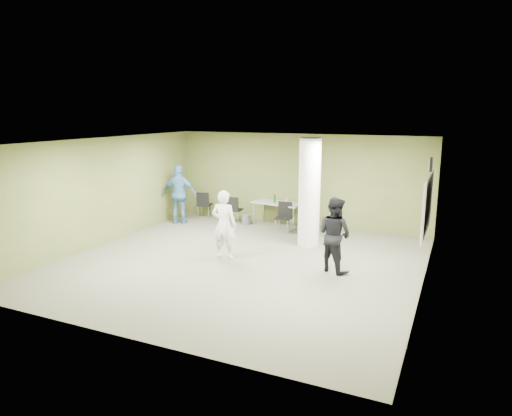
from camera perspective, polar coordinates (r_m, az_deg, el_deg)
The scene contains 17 objects.
floor at distance 10.74m, azimuth -1.92°, elevation -6.78°, with size 8.00×8.00×0.00m, color #555543.
ceiling at distance 10.19m, azimuth -2.04°, elevation 8.29°, with size 8.00×8.00×0.00m, color white.
wall_back at distance 14.02m, azimuth 5.29°, elevation 3.51°, with size 8.00×0.02×2.80m, color #57602D.
wall_left at distance 12.64m, azimuth -18.47°, elevation 2.01°, with size 0.02×8.00×2.80m, color #57602D.
wall_right_cream at distance 9.36m, azimuth 20.57°, elevation -1.49°, with size 0.02×8.00×2.80m, color beige.
column at distance 11.84m, azimuth 6.68°, elevation 1.91°, with size 0.56×0.56×2.80m, color silver.
whiteboard at distance 10.52m, azimuth 20.66°, elevation 0.49°, with size 0.05×2.30×1.30m.
wall_clock at distance 10.39m, azimuth 21.01°, elevation 5.08°, with size 0.06×0.32×0.32m.
folding_table at distance 13.89m, azimuth 2.74°, elevation 0.50°, with size 1.65×0.93×0.99m.
wastebasket at distance 14.21m, azimuth -1.23°, elevation -1.44°, with size 0.27×0.27×0.31m, color #4C4C4C.
chair_back_left at distance 15.09m, azimuth -6.53°, elevation 0.64°, with size 0.52×0.52×0.87m.
chair_back_right at distance 14.30m, azimuth -2.81°, elevation 0.03°, with size 0.46×0.46×0.85m.
chair_table_left at distance 13.29m, azimuth 3.52°, elevation -0.85°, with size 0.47×0.47×0.87m.
chair_table_right at distance 13.09m, azimuth 6.33°, elevation -0.90°, with size 0.60×0.60×0.95m.
woman_white at distance 10.83m, azimuth -4.02°, elevation -2.09°, with size 0.60×0.40×1.65m, color silver.
man_black at distance 10.09m, azimuth 9.78°, elevation -3.28°, with size 0.81×0.63×1.66m, color black.
man_blue at distance 14.37m, azimuth -9.54°, elevation 1.69°, with size 1.09×0.45×1.85m, color teal.
Camera 1 is at (4.51, -9.11, 3.46)m, focal length 32.00 mm.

